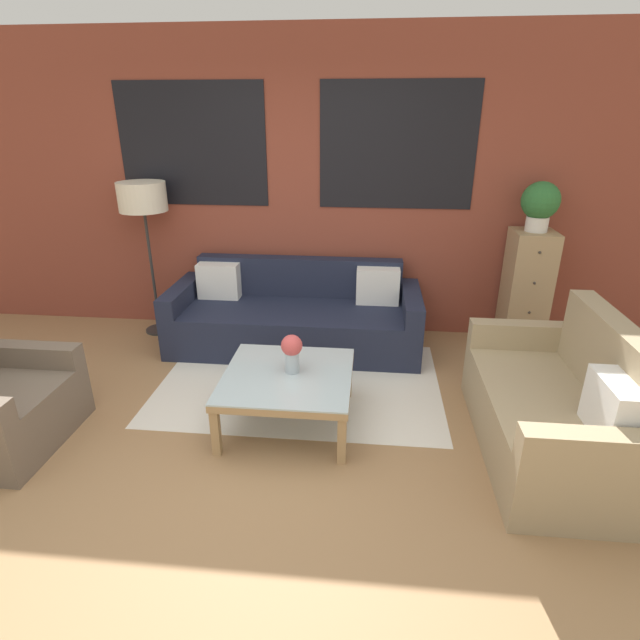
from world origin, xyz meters
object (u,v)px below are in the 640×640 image
(drawer_cabinet, at_px, (525,290))
(flower_vase, at_px, (292,351))
(couch_dark, at_px, (295,318))
(floor_lamp, at_px, (143,202))
(settee_vintage, at_px, (557,411))
(potted_plant, at_px, (540,203))
(coffee_table, at_px, (288,381))

(drawer_cabinet, xyz_separation_m, flower_vase, (-1.96, -1.48, 0.01))
(couch_dark, height_order, floor_lamp, floor_lamp)
(settee_vintage, bearing_deg, drawer_cabinet, 82.76)
(settee_vintage, bearing_deg, couch_dark, 142.70)
(drawer_cabinet, bearing_deg, floor_lamp, -179.62)
(couch_dark, xyz_separation_m, potted_plant, (2.13, 0.21, 1.08))
(drawer_cabinet, bearing_deg, potted_plant, 90.00)
(coffee_table, bearing_deg, potted_plant, 37.32)
(potted_plant, bearing_deg, floor_lamp, -179.62)
(coffee_table, distance_m, floor_lamp, 2.39)
(couch_dark, xyz_separation_m, drawer_cabinet, (2.13, 0.21, 0.28))
(coffee_table, xyz_separation_m, flower_vase, (0.03, 0.04, 0.22))
(coffee_table, bearing_deg, settee_vintage, -4.92)
(settee_vintage, bearing_deg, floor_lamp, 153.91)
(floor_lamp, bearing_deg, settee_vintage, -26.09)
(floor_lamp, distance_m, potted_plant, 3.58)
(coffee_table, height_order, potted_plant, potted_plant)
(couch_dark, distance_m, coffee_table, 1.32)
(couch_dark, xyz_separation_m, coffee_table, (0.14, -1.31, 0.06))
(floor_lamp, xyz_separation_m, potted_plant, (3.58, 0.02, 0.05))
(couch_dark, bearing_deg, potted_plant, 5.60)
(settee_vintage, distance_m, floor_lamp, 3.88)
(floor_lamp, height_order, potted_plant, potted_plant)
(couch_dark, xyz_separation_m, settee_vintage, (1.92, -1.46, 0.03))
(couch_dark, relative_size, floor_lamp, 1.55)
(couch_dark, bearing_deg, coffee_table, -83.86)
(couch_dark, relative_size, flower_vase, 8.27)
(settee_vintage, relative_size, floor_lamp, 1.03)
(drawer_cabinet, relative_size, flower_vase, 3.96)
(drawer_cabinet, distance_m, potted_plant, 0.80)
(couch_dark, distance_m, floor_lamp, 1.79)
(settee_vintage, xyz_separation_m, flower_vase, (-1.75, 0.19, 0.25))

